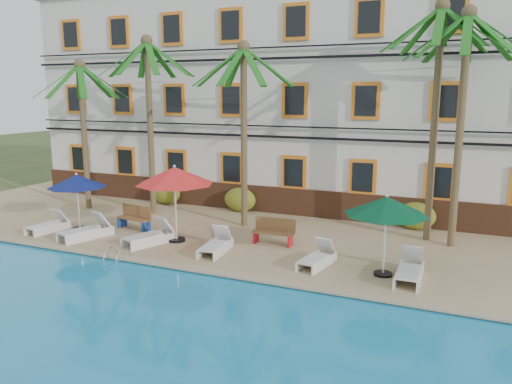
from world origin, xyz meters
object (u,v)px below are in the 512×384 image
at_px(palm_e, 463,97).
at_px(lounger_d, 216,244).
at_px(umbrella_blue, 77,181).
at_px(lounger_f, 410,270).
at_px(lounger_a, 49,225).
at_px(umbrella_green, 386,206).
at_px(bench_right, 274,231).
at_px(lounger_b, 87,230).
at_px(lounger_e, 317,258).
at_px(bench_left, 135,217).
at_px(pool_ladder, 117,259).
at_px(umbrella_red, 175,176).
at_px(palm_b, 149,101).
at_px(palm_d, 437,91).
at_px(lounger_c, 150,236).
at_px(palm_c, 244,109).
at_px(palm_a, 83,113).

xyz_separation_m(palm_e, lounger_d, (-7.30, -3.95, -4.91)).
xyz_separation_m(umbrella_blue, lounger_f, (12.66, -0.45, -1.64)).
xyz_separation_m(palm_e, lounger_a, (-14.53, -4.23, -4.92)).
xyz_separation_m(umbrella_blue, lounger_a, (-0.90, -0.72, -1.67)).
distance_m(umbrella_blue, lounger_a, 2.03).
height_order(umbrella_green, lounger_d, umbrella_green).
height_order(umbrella_green, bench_right, umbrella_green).
distance_m(lounger_b, lounger_f, 11.56).
xyz_separation_m(umbrella_blue, lounger_e, (9.87, -0.36, -1.67)).
bearing_deg(umbrella_green, bench_left, 172.24).
bearing_deg(pool_ladder, umbrella_blue, 147.63).
height_order(umbrella_red, bench_right, umbrella_red).
xyz_separation_m(palm_b, umbrella_blue, (-1.10, -3.45, -3.03)).
bearing_deg(bench_right, lounger_f, -19.28).
height_order(palm_d, lounger_d, palm_d).
bearing_deg(lounger_c, umbrella_red, 42.87).
relative_size(lounger_b, lounger_e, 1.17).
bearing_deg(bench_left, lounger_c, -39.80).
distance_m(palm_c, palm_d, 7.10).
xyz_separation_m(palm_c, lounger_a, (-6.66, -3.83, -4.44)).
relative_size(palm_d, bench_right, 5.57).
bearing_deg(umbrella_red, bench_right, 18.25).
bearing_deg(lounger_e, umbrella_red, 174.67).
distance_m(palm_d, umbrella_green, 5.57).
bearing_deg(palm_d, lounger_b, -157.32).
height_order(lounger_e, bench_left, bench_left).
bearing_deg(pool_ladder, umbrella_red, 74.14).
relative_size(palm_c, umbrella_blue, 3.22).
relative_size(palm_e, pool_ladder, 10.93).
height_order(umbrella_red, lounger_d, umbrella_red).
bearing_deg(palm_a, palm_d, 3.70).
bearing_deg(umbrella_blue, lounger_c, -7.56).
xyz_separation_m(umbrella_red, lounger_d, (1.94, -0.59, -2.13)).
bearing_deg(umbrella_red, palm_d, 24.88).
bearing_deg(umbrella_blue, lounger_a, -141.36).
height_order(bench_right, pool_ladder, bench_right).
relative_size(umbrella_green, bench_left, 1.59).
xyz_separation_m(palm_a, palm_b, (3.36, 0.40, 0.54)).
xyz_separation_m(palm_e, umbrella_red, (-9.23, -3.36, -2.78)).
distance_m(lounger_f, pool_ladder, 9.17).
bearing_deg(umbrella_green, lounger_e, 179.15).
bearing_deg(umbrella_blue, lounger_b, -37.27).
xyz_separation_m(palm_e, lounger_e, (-3.76, -3.87, -4.93)).
height_order(palm_d, bench_right, palm_d).
bearing_deg(palm_c, palm_b, 175.86).
relative_size(palm_a, palm_c, 0.93).
relative_size(palm_c, lounger_b, 3.47).
xyz_separation_m(palm_e, lounger_f, (-0.97, -3.96, -4.89)).
bearing_deg(palm_a, palm_e, 1.63).
xyz_separation_m(palm_b, lounger_c, (2.61, -3.94, -4.66)).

